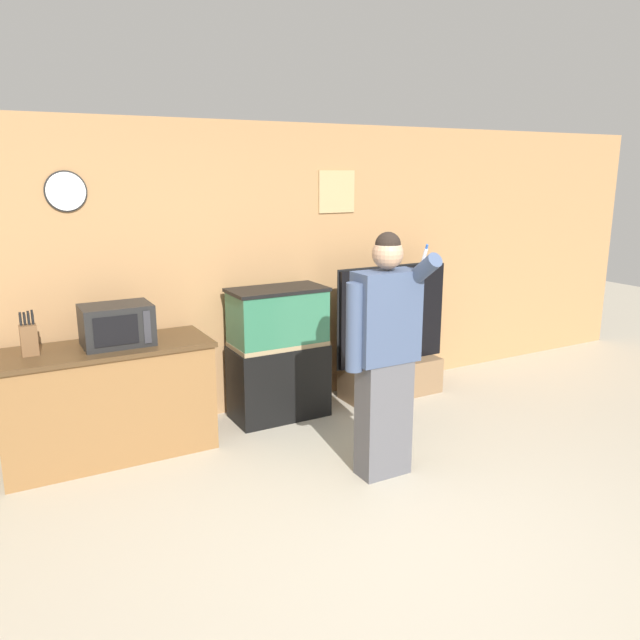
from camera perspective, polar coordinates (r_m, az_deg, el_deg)
name	(u,v)px	position (r m, az deg, el deg)	size (l,w,h in m)	color
ground_plane	(408,543)	(4.02, 8.03, -19.55)	(18.00, 18.00, 0.00)	#B2A893
wall_back_paneled	(242,271)	(5.66, -7.10, 4.47)	(10.00, 0.08, 2.60)	#A87A4C
counter_island	(108,401)	(5.13, -18.82, -7.04)	(1.60, 0.64, 0.88)	brown
microwave	(117,325)	(4.98, -18.09, -0.42)	(0.51, 0.37, 0.31)	black
knife_block	(29,339)	(4.94, -25.07, -1.55)	(0.11, 0.09, 0.32)	brown
aquarium_on_stand	(278,353)	(5.58, -3.83, -3.06)	(0.85, 0.45, 1.19)	black
tv_on_stand	(391,358)	(6.19, 6.53, -3.51)	(1.21, 0.40, 1.30)	brown
person_standing	(384,353)	(4.43, 5.90, -3.03)	(0.56, 0.42, 1.78)	#515156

